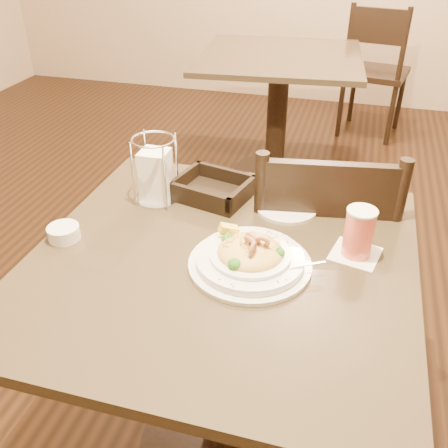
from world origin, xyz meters
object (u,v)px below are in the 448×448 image
(pasta_bowl, at_px, (250,257))
(dining_chair_near, at_px, (315,263))
(main_table, at_px, (222,330))
(side_plate, at_px, (287,208))
(bread_basket, at_px, (213,190))
(drink_glass, at_px, (359,233))
(butter_ramekin, at_px, (64,233))
(napkin_caddy, at_px, (156,174))
(dining_chair_far, at_px, (375,68))
(background_table, at_px, (278,96))

(pasta_bowl, bearing_deg, dining_chair_near, 72.51)
(main_table, height_order, side_plate, side_plate)
(main_table, distance_m, pasta_bowl, 0.28)
(pasta_bowl, height_order, bread_basket, pasta_bowl)
(dining_chair_near, bearing_deg, pasta_bowl, 63.34)
(drink_glass, bearing_deg, dining_chair_near, 109.60)
(bread_basket, relative_size, butter_ramekin, 2.97)
(side_plate, bearing_deg, napkin_caddy, -173.25)
(dining_chair_far, bearing_deg, napkin_caddy, 87.85)
(butter_ramekin, bearing_deg, side_plate, 29.50)
(background_table, xyz_separation_m, side_plate, (0.32, -1.68, 0.25))
(main_table, distance_m, dining_chair_far, 2.82)
(background_table, distance_m, side_plate, 1.73)
(bread_basket, bearing_deg, dining_chair_near, 20.70)
(napkin_caddy, bearing_deg, main_table, -40.64)
(side_plate, distance_m, butter_ramekin, 0.59)
(background_table, distance_m, butter_ramekin, 1.99)
(main_table, bearing_deg, side_plate, 66.57)
(background_table, relative_size, side_plate, 5.89)
(main_table, xyz_separation_m, drink_glass, (0.30, 0.10, 0.30))
(drink_glass, xyz_separation_m, napkin_caddy, (-0.55, 0.12, 0.02))
(napkin_caddy, relative_size, butter_ramekin, 2.38)
(drink_glass, height_order, napkin_caddy, napkin_caddy)
(main_table, distance_m, butter_ramekin, 0.48)
(butter_ramekin, bearing_deg, napkin_caddy, 58.72)
(main_table, xyz_separation_m, background_table, (-0.21, 1.94, 0.00))
(dining_chair_near, height_order, drink_glass, dining_chair_near)
(dining_chair_near, bearing_deg, side_plate, 47.09)
(butter_ramekin, bearing_deg, dining_chair_far, 75.53)
(bread_basket, bearing_deg, side_plate, -4.53)
(background_table, bearing_deg, butter_ramekin, -95.57)
(dining_chair_near, height_order, napkin_caddy, napkin_caddy)
(bread_basket, distance_m, butter_ramekin, 0.43)
(main_table, distance_m, napkin_caddy, 0.46)
(main_table, bearing_deg, background_table, 96.13)
(dining_chair_near, xyz_separation_m, pasta_bowl, (-0.13, -0.41, 0.29))
(main_table, bearing_deg, pasta_bowl, -13.20)
(dining_chair_near, distance_m, bread_basket, 0.43)
(dining_chair_near, distance_m, butter_ramekin, 0.78)
(background_table, relative_size, pasta_bowl, 3.14)
(bread_basket, relative_size, napkin_caddy, 1.25)
(pasta_bowl, distance_m, drink_glass, 0.26)
(main_table, distance_m, background_table, 1.95)
(drink_glass, bearing_deg, side_plate, 140.08)
(dining_chair_far, distance_m, napkin_caddy, 2.67)
(bread_basket, bearing_deg, drink_glass, -23.57)
(dining_chair_far, bearing_deg, main_table, 93.78)
(napkin_caddy, height_order, butter_ramekin, napkin_caddy)
(main_table, bearing_deg, napkin_caddy, 139.36)
(dining_chair_far, bearing_deg, drink_glass, 99.96)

